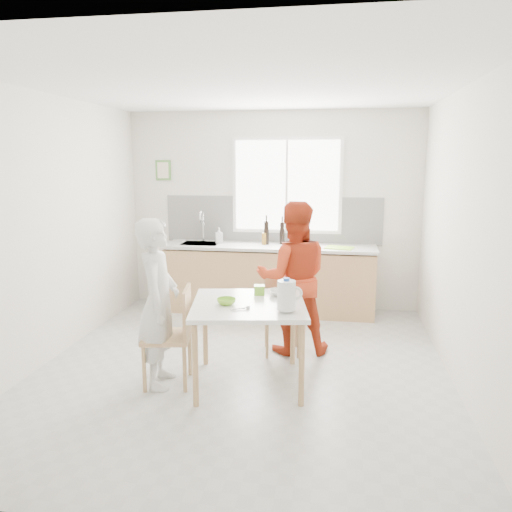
# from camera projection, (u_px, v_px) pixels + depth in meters

# --- Properties ---
(ground) EXTENTS (4.50, 4.50, 0.00)m
(ground) POSITION_uv_depth(u_px,v_px,m) (242.00, 368.00, 4.97)
(ground) COLOR #B7B7B2
(ground) RESTS_ON ground
(room_shell) EXTENTS (4.50, 4.50, 4.50)m
(room_shell) POSITION_uv_depth(u_px,v_px,m) (241.00, 203.00, 4.65)
(room_shell) COLOR silver
(room_shell) RESTS_ON ground
(window) EXTENTS (1.50, 0.06, 1.30)m
(window) POSITION_uv_depth(u_px,v_px,m) (287.00, 186.00, 6.77)
(window) COLOR white
(window) RESTS_ON room_shell
(backsplash) EXTENTS (3.00, 0.02, 0.65)m
(backsplash) POSITION_uv_depth(u_px,v_px,m) (272.00, 220.00, 6.90)
(backsplash) COLOR white
(backsplash) RESTS_ON room_shell
(picture_frame) EXTENTS (0.22, 0.03, 0.28)m
(picture_frame) POSITION_uv_depth(u_px,v_px,m) (163.00, 170.00, 7.01)
(picture_frame) COLOR #52883E
(picture_frame) RESTS_ON room_shell
(kitchen_counter) EXTENTS (2.84, 0.64, 1.37)m
(kitchen_counter) POSITION_uv_depth(u_px,v_px,m) (269.00, 281.00, 6.78)
(kitchen_counter) COLOR tan
(kitchen_counter) RESTS_ON ground
(dining_table) EXTENTS (1.16, 1.16, 0.78)m
(dining_table) POSITION_uv_depth(u_px,v_px,m) (249.00, 311.00, 4.52)
(dining_table) COLOR white
(dining_table) RESTS_ON ground
(chair_left) EXTENTS (0.49, 0.49, 0.91)m
(chair_left) POSITION_uv_depth(u_px,v_px,m) (174.00, 332.00, 4.55)
(chair_left) COLOR tan
(chair_left) RESTS_ON ground
(chair_far) EXTENTS (0.44, 0.44, 0.83)m
(chair_far) POSITION_uv_depth(u_px,v_px,m) (282.00, 310.00, 5.36)
(chair_far) COLOR tan
(chair_far) RESTS_ON ground
(person_white) EXTENTS (0.46, 0.62, 1.55)m
(person_white) POSITION_uv_depth(u_px,v_px,m) (159.00, 303.00, 4.50)
(person_white) COLOR silver
(person_white) RESTS_ON ground
(person_red) EXTENTS (0.88, 0.74, 1.63)m
(person_red) POSITION_uv_depth(u_px,v_px,m) (293.00, 278.00, 5.29)
(person_red) COLOR #BB3417
(person_red) RESTS_ON ground
(bowl_green) EXTENTS (0.20, 0.20, 0.05)m
(bowl_green) POSITION_uv_depth(u_px,v_px,m) (226.00, 301.00, 4.45)
(bowl_green) COLOR #7CC32D
(bowl_green) RESTS_ON dining_table
(bowl_white) EXTENTS (0.24, 0.24, 0.05)m
(bowl_white) POSITION_uv_depth(u_px,v_px,m) (280.00, 293.00, 4.75)
(bowl_white) COLOR silver
(bowl_white) RESTS_ON dining_table
(milk_jug) EXTENTS (0.22, 0.16, 0.28)m
(milk_jug) POSITION_uv_depth(u_px,v_px,m) (287.00, 295.00, 4.20)
(milk_jug) COLOR white
(milk_jug) RESTS_ON dining_table
(green_box) EXTENTS (0.12, 0.12, 0.09)m
(green_box) POSITION_uv_depth(u_px,v_px,m) (259.00, 290.00, 4.77)
(green_box) COLOR #71B82A
(green_box) RESTS_ON dining_table
(spoon) EXTENTS (0.14, 0.09, 0.01)m
(spoon) POSITION_uv_depth(u_px,v_px,m) (239.00, 309.00, 4.28)
(spoon) COLOR #A5A5AA
(spoon) RESTS_ON dining_table
(cutting_board) EXTENTS (0.40, 0.33, 0.01)m
(cutting_board) POSITION_uv_depth(u_px,v_px,m) (339.00, 248.00, 6.45)
(cutting_board) COLOR #91D731
(cutting_board) RESTS_ON kitchen_counter
(wine_bottle_a) EXTENTS (0.07, 0.07, 0.32)m
(wine_bottle_a) POSITION_uv_depth(u_px,v_px,m) (266.00, 233.00, 6.72)
(wine_bottle_a) COLOR black
(wine_bottle_a) RESTS_ON kitchen_counter
(wine_bottle_b) EXTENTS (0.07, 0.07, 0.30)m
(wine_bottle_b) POSITION_uv_depth(u_px,v_px,m) (282.00, 233.00, 6.75)
(wine_bottle_b) COLOR black
(wine_bottle_b) RESTS_ON kitchen_counter
(jar_amber) EXTENTS (0.06, 0.06, 0.16)m
(jar_amber) POSITION_uv_depth(u_px,v_px,m) (264.00, 239.00, 6.71)
(jar_amber) COLOR #895F1E
(jar_amber) RESTS_ON kitchen_counter
(soap_bottle) EXTENTS (0.12, 0.12, 0.21)m
(soap_bottle) POSITION_uv_depth(u_px,v_px,m) (219.00, 235.00, 6.83)
(soap_bottle) COLOR #999999
(soap_bottle) RESTS_ON kitchen_counter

